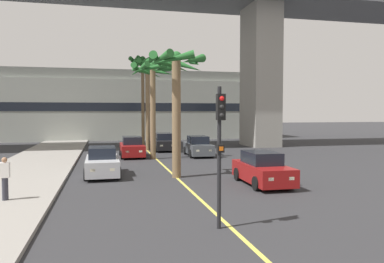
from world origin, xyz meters
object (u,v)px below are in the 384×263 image
(pedestrian_near_crosswalk, at_px, (5,178))
(palm_tree_farthest_median, at_px, (147,80))
(traffic_light_median_near, at_px, (220,138))
(palm_tree_mid_median, at_px, (177,79))
(car_queue_second, at_px, (132,148))
(car_queue_third, at_px, (262,169))
(car_queue_fifth, at_px, (102,163))
(car_queue_front, at_px, (198,147))
(palm_tree_far_median, at_px, (152,81))
(car_queue_fourth, at_px, (164,143))
(palm_tree_near_median, at_px, (143,72))

(pedestrian_near_crosswalk, bearing_deg, palm_tree_farthest_median, 68.20)
(traffic_light_median_near, bearing_deg, palm_tree_mid_median, 87.44)
(car_queue_second, bearing_deg, traffic_light_median_near, -86.07)
(palm_tree_mid_median, height_order, pedestrian_near_crosswalk, palm_tree_mid_median)
(traffic_light_median_near, relative_size, palm_tree_farthest_median, 0.51)
(car_queue_third, distance_m, car_queue_fifth, 8.56)
(car_queue_front, bearing_deg, car_queue_third, -89.22)
(palm_tree_far_median, bearing_deg, car_queue_fourth, 73.37)
(car_queue_second, bearing_deg, palm_tree_near_median, 79.57)
(car_queue_front, height_order, traffic_light_median_near, traffic_light_median_near)
(traffic_light_median_near, height_order, palm_tree_farthest_median, palm_tree_farthest_median)
(car_queue_fourth, relative_size, palm_tree_far_median, 0.59)
(car_queue_fifth, xyz_separation_m, pedestrian_near_crosswalk, (-3.50, -5.57, 0.28))
(car_queue_second, relative_size, car_queue_fourth, 0.99)
(palm_tree_near_median, height_order, palm_tree_mid_median, palm_tree_near_median)
(car_queue_fourth, xyz_separation_m, car_queue_fifth, (-5.29, -12.37, 0.00))
(palm_tree_near_median, height_order, palm_tree_farthest_median, palm_tree_near_median)
(palm_tree_farthest_median, bearing_deg, car_queue_third, -78.24)
(palm_tree_farthest_median, bearing_deg, palm_tree_near_median, 88.52)
(car_queue_front, bearing_deg, traffic_light_median_near, -102.05)
(car_queue_front, distance_m, car_queue_third, 11.96)
(car_queue_third, bearing_deg, car_queue_fifth, 150.59)
(palm_tree_mid_median, relative_size, palm_tree_farthest_median, 0.81)
(palm_tree_near_median, bearing_deg, car_queue_fifth, -102.37)
(car_queue_third, distance_m, palm_tree_far_median, 12.55)
(palm_tree_far_median, height_order, palm_tree_farthest_median, palm_tree_farthest_median)
(car_queue_third, distance_m, palm_tree_farthest_median, 18.35)
(palm_tree_far_median, bearing_deg, traffic_light_median_near, -90.44)
(car_queue_front, height_order, car_queue_fifth, same)
(palm_tree_far_median, distance_m, pedestrian_near_crosswalk, 14.87)
(palm_tree_mid_median, bearing_deg, car_queue_fifth, 159.81)
(car_queue_front, bearing_deg, car_queue_fifth, -133.22)
(car_queue_second, relative_size, palm_tree_near_median, 0.45)
(traffic_light_median_near, height_order, pedestrian_near_crosswalk, traffic_light_median_near)
(palm_tree_far_median, relative_size, palm_tree_farthest_median, 0.86)
(car_queue_front, xyz_separation_m, palm_tree_near_median, (-3.26, 10.62, 6.84))
(car_queue_front, bearing_deg, palm_tree_mid_median, -110.63)
(car_queue_fifth, height_order, palm_tree_farthest_median, palm_tree_farthest_median)
(car_queue_second, distance_m, palm_tree_near_median, 12.36)
(palm_tree_near_median, relative_size, palm_tree_farthest_median, 1.12)
(palm_tree_near_median, bearing_deg, traffic_light_median_near, -91.18)
(palm_tree_far_median, relative_size, pedestrian_near_crosswalk, 4.35)
(car_queue_fifth, height_order, pedestrian_near_crosswalk, pedestrian_near_crosswalk)
(car_queue_fifth, height_order, palm_tree_mid_median, palm_tree_mid_median)
(palm_tree_near_median, relative_size, palm_tree_mid_median, 1.39)
(palm_tree_far_median, bearing_deg, car_queue_third, -70.27)
(car_queue_front, height_order, palm_tree_mid_median, palm_tree_mid_median)
(traffic_light_median_near, bearing_deg, car_queue_front, 77.95)
(palm_tree_mid_median, height_order, palm_tree_farthest_median, palm_tree_farthest_median)
(car_queue_second, bearing_deg, car_queue_fourth, 52.84)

